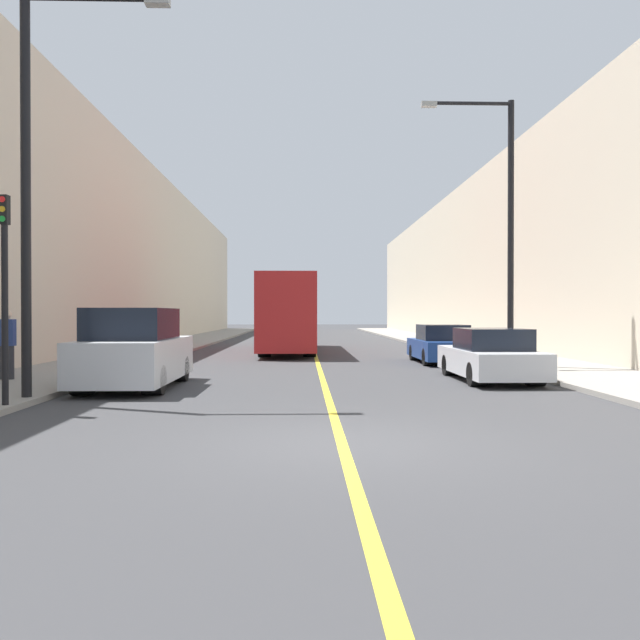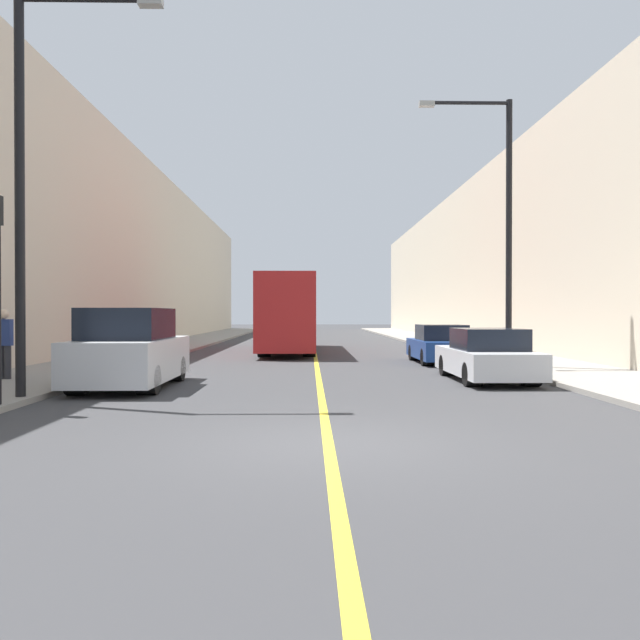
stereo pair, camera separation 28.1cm
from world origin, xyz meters
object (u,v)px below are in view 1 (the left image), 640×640
object	(u,v)px
parked_suv_left	(134,351)
car_right_mid	(441,346)
car_right_near	(490,357)
bus	(289,313)
traffic_light	(5,290)
pedestrian	(7,343)
street_lamp_left	(39,166)
street_lamp_right	(503,215)

from	to	relation	value
parked_suv_left	car_right_mid	size ratio (longest dim) A/B	1.08
car_right_near	bus	bearing A→B (deg)	113.63
traffic_light	pedestrian	bearing A→B (deg)	114.79
street_lamp_left	pedestrian	distance (m)	5.69
car_right_mid	street_lamp_left	bearing A→B (deg)	-136.19
car_right_mid	pedestrian	distance (m)	14.57
street_lamp_right	street_lamp_left	bearing A→B (deg)	-148.87
street_lamp_left	pedestrian	xyz separation A→B (m)	(-2.32, 3.53, -3.81)
pedestrian	bus	bearing A→B (deg)	62.89
parked_suv_left	street_lamp_left	xyz separation A→B (m)	(-1.26, -2.56, 3.97)
bus	car_right_mid	distance (m)	9.34
parked_suv_left	car_right_mid	world-z (taller)	parked_suv_left
car_right_near	pedestrian	bearing A→B (deg)	-177.83
car_right_near	street_lamp_right	distance (m)	5.64
car_right_mid	street_lamp_left	distance (m)	15.32
street_lamp_left	street_lamp_right	distance (m)	14.00
traffic_light	street_lamp_left	bearing A→B (deg)	81.61
pedestrian	street_lamp_right	bearing A→B (deg)	14.54
car_right_near	pedestrian	size ratio (longest dim) A/B	2.49
street_lamp_right	pedestrian	world-z (taller)	street_lamp_right
parked_suv_left	street_lamp_right	world-z (taller)	street_lamp_right
bus	car_right_near	world-z (taller)	bus
parked_suv_left	pedestrian	size ratio (longest dim) A/B	2.53
street_lamp_left	car_right_mid	bearing A→B (deg)	43.81
car_right_near	car_right_mid	size ratio (longest dim) A/B	1.06
parked_suv_left	street_lamp_left	world-z (taller)	street_lamp_left
street_lamp_right	car_right_near	bearing A→B (deg)	-113.28
street_lamp_right	pedestrian	size ratio (longest dim) A/B	4.75
bus	parked_suv_left	size ratio (longest dim) A/B	2.60
parked_suv_left	street_lamp_left	bearing A→B (deg)	-116.18
street_lamp_right	bus	bearing A→B (deg)	125.51
bus	traffic_light	xyz separation A→B (m)	(-4.93, -18.49, 0.40)
parked_suv_left	street_lamp_right	size ratio (longest dim) A/B	0.53
bus	car_right_mid	world-z (taller)	bus
car_right_near	parked_suv_left	bearing A→B (deg)	-171.12
parked_suv_left	car_right_near	xyz separation A→B (m)	(9.34, 1.46, -0.26)
bus	car_right_mid	xyz separation A→B (m)	(5.87, -7.17, -1.22)
parked_suv_left	car_right_near	distance (m)	9.46
car_right_mid	traffic_light	world-z (taller)	traffic_light
street_lamp_left	traffic_light	world-z (taller)	street_lamp_left
bus	car_right_mid	size ratio (longest dim) A/B	2.80
street_lamp_left	pedestrian	bearing A→B (deg)	123.35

